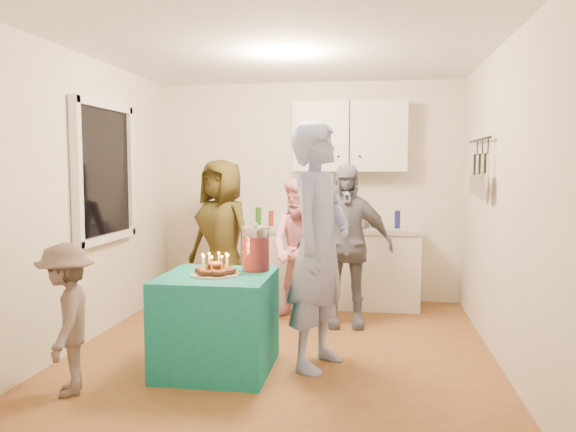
# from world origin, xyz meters

# --- Properties ---
(floor) EXTENTS (4.00, 4.00, 0.00)m
(floor) POSITION_xyz_m (0.00, 0.00, 0.00)
(floor) COLOR brown
(floor) RESTS_ON ground
(ceiling) EXTENTS (4.00, 4.00, 0.00)m
(ceiling) POSITION_xyz_m (0.00, 0.00, 2.60)
(ceiling) COLOR white
(ceiling) RESTS_ON floor
(back_wall) EXTENTS (3.60, 3.60, 0.00)m
(back_wall) POSITION_xyz_m (0.00, 2.00, 1.30)
(back_wall) COLOR silver
(back_wall) RESTS_ON floor
(left_wall) EXTENTS (4.00, 4.00, 0.00)m
(left_wall) POSITION_xyz_m (-1.80, 0.00, 1.30)
(left_wall) COLOR silver
(left_wall) RESTS_ON floor
(right_wall) EXTENTS (4.00, 4.00, 0.00)m
(right_wall) POSITION_xyz_m (1.80, 0.00, 1.30)
(right_wall) COLOR silver
(right_wall) RESTS_ON floor
(window_night) EXTENTS (0.04, 1.00, 1.20)m
(window_night) POSITION_xyz_m (-1.77, 0.30, 1.55)
(window_night) COLOR black
(window_night) RESTS_ON left_wall
(counter) EXTENTS (2.20, 0.58, 0.86)m
(counter) POSITION_xyz_m (0.20, 1.70, 0.43)
(counter) COLOR white
(counter) RESTS_ON floor
(countertop) EXTENTS (2.24, 0.62, 0.05)m
(countertop) POSITION_xyz_m (0.20, 1.70, 0.89)
(countertop) COLOR beige
(countertop) RESTS_ON counter
(upper_cabinet) EXTENTS (1.30, 0.30, 0.80)m
(upper_cabinet) POSITION_xyz_m (0.50, 1.85, 1.95)
(upper_cabinet) COLOR white
(upper_cabinet) RESTS_ON back_wall
(pot_rack) EXTENTS (0.12, 1.00, 0.60)m
(pot_rack) POSITION_xyz_m (1.72, 0.70, 1.60)
(pot_rack) COLOR black
(pot_rack) RESTS_ON right_wall
(microwave) EXTENTS (0.55, 0.41, 0.28)m
(microwave) POSITION_xyz_m (0.45, 1.70, 1.05)
(microwave) COLOR white
(microwave) RESTS_ON countertop
(party_table) EXTENTS (0.85, 0.85, 0.76)m
(party_table) POSITION_xyz_m (-0.43, -0.54, 0.38)
(party_table) COLOR #117672
(party_table) RESTS_ON floor
(donut_cake) EXTENTS (0.38, 0.38, 0.18)m
(donut_cake) POSITION_xyz_m (-0.44, -0.56, 0.85)
(donut_cake) COLOR #381C0C
(donut_cake) RESTS_ON party_table
(punch_jar) EXTENTS (0.22, 0.22, 0.34)m
(punch_jar) POSITION_xyz_m (-0.16, -0.32, 0.93)
(punch_jar) COLOR red
(punch_jar) RESTS_ON party_table
(man_birthday) EXTENTS (0.67, 0.83, 1.95)m
(man_birthday) POSITION_xyz_m (0.35, -0.34, 0.98)
(man_birthday) COLOR #919CD3
(man_birthday) RESTS_ON floor
(woman_back_left) EXTENTS (0.98, 0.86, 1.68)m
(woman_back_left) POSITION_xyz_m (-0.86, 1.22, 0.84)
(woman_back_left) COLOR brown
(woman_back_left) RESTS_ON floor
(woman_back_center) EXTENTS (0.86, 0.76, 1.50)m
(woman_back_center) POSITION_xyz_m (0.06, 0.95, 0.75)
(woman_back_center) COLOR pink
(woman_back_center) RESTS_ON floor
(woman_back_right) EXTENTS (0.99, 0.47, 1.64)m
(woman_back_right) POSITION_xyz_m (0.50, 0.85, 0.82)
(woman_back_right) COLOR black
(woman_back_right) RESTS_ON floor
(child_near_left) EXTENTS (0.63, 0.79, 1.07)m
(child_near_left) POSITION_xyz_m (-1.35, -1.15, 0.54)
(child_near_left) COLOR #514341
(child_near_left) RESTS_ON floor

